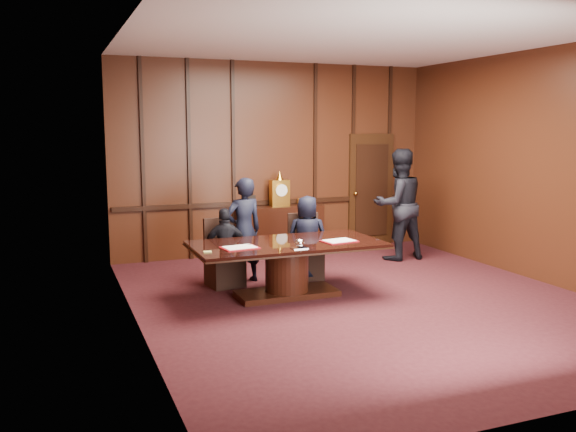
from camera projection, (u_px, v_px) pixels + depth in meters
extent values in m
plane|color=black|center=(364.00, 301.00, 8.26)|extent=(7.00, 7.00, 0.00)
plane|color=silver|center=(369.00, 34.00, 7.75)|extent=(7.00, 7.00, 0.00)
cube|color=black|center=(275.00, 159.00, 11.23)|extent=(6.00, 0.04, 3.50)
cube|color=black|center=(134.00, 179.00, 6.92)|extent=(0.04, 7.00, 3.50)
cube|color=black|center=(544.00, 166.00, 9.09)|extent=(0.04, 7.00, 3.50)
cube|color=black|center=(276.00, 202.00, 11.32)|extent=(5.90, 0.05, 0.08)
cube|color=black|center=(371.00, 190.00, 12.01)|extent=(0.95, 0.06, 2.20)
sphere|color=gold|center=(356.00, 194.00, 11.82)|extent=(0.08, 0.08, 0.08)
cube|color=black|center=(280.00, 230.00, 11.19)|extent=(1.60, 0.45, 0.90)
cube|color=black|center=(243.00, 256.00, 11.00)|extent=(0.12, 0.40, 0.06)
cube|color=black|center=(314.00, 250.00, 11.51)|extent=(0.12, 0.40, 0.06)
cube|color=gold|center=(280.00, 193.00, 11.09)|extent=(0.34, 0.18, 0.48)
cylinder|color=white|center=(281.00, 190.00, 10.99)|extent=(0.22, 0.03, 0.22)
cone|color=gold|center=(280.00, 175.00, 11.05)|extent=(0.14, 0.14, 0.16)
cube|color=black|center=(251.00, 201.00, 10.93)|extent=(0.18, 0.04, 0.22)
cube|color=orange|center=(304.00, 201.00, 11.32)|extent=(0.22, 0.12, 0.12)
cube|color=black|center=(287.00, 293.00, 8.47)|extent=(1.40, 0.60, 0.08)
cylinder|color=black|center=(287.00, 269.00, 8.42)|extent=(0.60, 0.60, 0.62)
cube|color=black|center=(287.00, 246.00, 8.37)|extent=(2.62, 1.32, 0.02)
cube|color=black|center=(287.00, 245.00, 8.37)|extent=(2.60, 1.30, 0.06)
cube|color=maroon|center=(240.00, 248.00, 7.97)|extent=(0.50, 0.39, 0.01)
cube|color=white|center=(240.00, 247.00, 7.97)|extent=(0.43, 0.33, 0.01)
cube|color=maroon|center=(339.00, 241.00, 8.43)|extent=(0.50, 0.39, 0.01)
cube|color=white|center=(339.00, 240.00, 8.43)|extent=(0.44, 0.33, 0.01)
cube|color=white|center=(299.00, 248.00, 7.95)|extent=(0.20, 0.14, 0.01)
ellipsoid|color=white|center=(299.00, 244.00, 7.94)|extent=(0.13, 0.13, 0.10)
cube|color=#CDD065|center=(208.00, 252.00, 7.70)|extent=(0.11, 0.08, 0.01)
cube|color=black|center=(225.00, 271.00, 8.99)|extent=(0.54, 0.54, 0.46)
cube|color=black|center=(219.00, 236.00, 9.10)|extent=(0.48, 0.12, 0.55)
cylinder|color=black|center=(215.00, 283.00, 8.75)|extent=(0.04, 0.04, 0.23)
cylinder|color=black|center=(234.00, 274.00, 9.26)|extent=(0.04, 0.04, 0.23)
cube|color=black|center=(306.00, 264.00, 9.46)|extent=(0.55, 0.55, 0.46)
cube|color=black|center=(303.00, 230.00, 9.59)|extent=(0.48, 0.14, 0.55)
cylinder|color=black|center=(299.00, 275.00, 9.22)|extent=(0.04, 0.04, 0.23)
cylinder|color=black|center=(312.00, 267.00, 9.73)|extent=(0.04, 0.04, 0.23)
imported|color=black|center=(226.00, 248.00, 8.89)|extent=(0.72, 0.38, 1.17)
imported|color=black|center=(307.00, 238.00, 9.35)|extent=(0.74, 0.60, 1.30)
imported|color=black|center=(244.00, 230.00, 9.16)|extent=(0.62, 0.45, 1.59)
imported|color=black|center=(398.00, 204.00, 10.73)|extent=(0.97, 0.76, 1.96)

